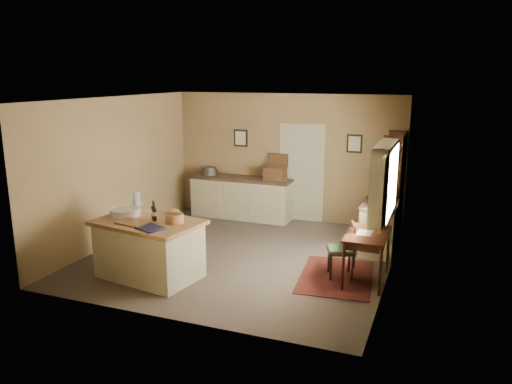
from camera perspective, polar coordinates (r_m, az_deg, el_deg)
ground at (r=8.81m, az=-1.63°, el=-7.21°), size 5.00×5.00×0.00m
wall_back at (r=10.74m, az=3.47°, el=3.97°), size 5.00×0.10×2.70m
wall_front at (r=6.27m, az=-10.54°, el=-3.01°), size 5.00×0.10×2.70m
wall_left at (r=9.66m, az=-15.51°, el=2.46°), size 0.10×5.00×2.70m
wall_right at (r=7.84m, az=15.44°, el=0.01°), size 0.10×5.00×2.70m
ceiling at (r=8.26m, az=-1.75°, el=10.61°), size 5.00×5.00×0.00m
door at (r=10.67m, az=5.20°, el=2.27°), size 0.97×0.06×2.11m
framed_prints at (r=10.61m, az=4.50°, el=5.86°), size 2.82×0.02×0.38m
window at (r=7.61m, az=14.79°, el=1.20°), size 0.25×1.99×1.12m
work_island at (r=7.93m, az=-12.15°, el=-6.18°), size 1.74×1.28×1.20m
sideboard at (r=10.95m, az=-1.60°, el=-0.47°), size 2.24×0.64×1.18m
rug at (r=8.01m, az=9.16°, el=-9.50°), size 1.26×1.70×0.01m
writing_desk at (r=7.71m, az=12.63°, el=-5.27°), size 0.61×0.99×0.82m
desk_chair at (r=7.88m, az=9.65°, el=-6.63°), size 0.51×0.51×0.85m
right_cabinet at (r=9.14m, az=13.94°, el=-3.81°), size 0.60×1.07×0.99m
shelving_unit at (r=9.74m, az=15.61°, el=0.54°), size 0.35×0.92×2.04m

